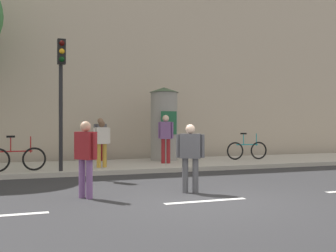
# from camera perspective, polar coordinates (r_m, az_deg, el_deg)

# --- Properties ---
(ground_plane) EXTENTS (80.00, 80.00, 0.00)m
(ground_plane) POSITION_cam_1_polar(r_m,az_deg,el_deg) (8.64, 5.23, -10.26)
(ground_plane) COLOR #2B2B2D
(sidewalk_curb) EXTENTS (36.00, 4.00, 0.15)m
(sidewalk_curb) POSITION_cam_1_polar(r_m,az_deg,el_deg) (15.19, -6.38, -5.47)
(sidewalk_curb) COLOR #B2ADA3
(sidewalk_curb) RESTS_ON ground_plane
(lane_markings) EXTENTS (25.80, 0.16, 0.01)m
(lane_markings) POSITION_cam_1_polar(r_m,az_deg,el_deg) (8.64, 5.23, -10.24)
(lane_markings) COLOR silver
(lane_markings) RESTS_ON ground_plane
(building_backdrop) EXTENTS (36.00, 5.00, 10.16)m
(building_backdrop) POSITION_cam_1_polar(r_m,az_deg,el_deg) (20.31, -9.90, 10.12)
(building_backdrop) COLOR #B7A893
(building_backdrop) RESTS_ON ground_plane
(traffic_light) EXTENTS (0.24, 0.45, 4.00)m
(traffic_light) POSITION_cam_1_polar(r_m,az_deg,el_deg) (13.03, -14.49, 5.85)
(traffic_light) COLOR black
(traffic_light) RESTS_ON sidewalk_curb
(poster_column) EXTENTS (1.18, 1.18, 2.91)m
(poster_column) POSITION_cam_1_polar(r_m,az_deg,el_deg) (16.52, -0.55, 0.37)
(poster_column) COLOR gray
(poster_column) RESTS_ON sidewalk_curb
(pedestrian_with_backpack) EXTENTS (0.59, 0.43, 1.58)m
(pedestrian_with_backpack) POSITION_cam_1_polar(r_m,az_deg,el_deg) (9.54, 3.09, -3.67)
(pedestrian_with_backpack) COLOR #4C4C51
(pedestrian_with_backpack) RESTS_ON ground_plane
(pedestrian_in_red_top) EXTENTS (0.45, 0.55, 1.64)m
(pedestrian_in_red_top) POSITION_cam_1_polar(r_m,az_deg,el_deg) (8.99, -11.27, -3.65)
(pedestrian_in_red_top) COLOR #724C84
(pedestrian_in_red_top) RESTS_ON ground_plane
(pedestrian_with_bag) EXTENTS (0.56, 0.37, 1.68)m
(pedestrian_with_bag) POSITION_cam_1_polar(r_m,az_deg,el_deg) (16.45, -9.29, -1.34)
(pedestrian_with_bag) COLOR maroon
(pedestrian_with_bag) RESTS_ON sidewalk_curb
(pedestrian_in_dark_shirt) EXTENTS (0.58, 0.29, 1.55)m
(pedestrian_in_dark_shirt) POSITION_cam_1_polar(r_m,az_deg,el_deg) (13.93, -9.11, -1.98)
(pedestrian_in_dark_shirt) COLOR #B78C33
(pedestrian_in_dark_shirt) RESTS_ON sidewalk_curb
(pedestrian_in_light_jacket) EXTENTS (0.52, 0.48, 1.78)m
(pedestrian_in_light_jacket) POSITION_cam_1_polar(r_m,az_deg,el_deg) (15.25, -0.30, -1.18)
(pedestrian_in_light_jacket) COLOR maroon
(pedestrian_in_light_jacket) RESTS_ON sidewalk_curb
(bicycle_leaning) EXTENTS (1.77, 0.23, 1.09)m
(bicycle_leaning) POSITION_cam_1_polar(r_m,az_deg,el_deg) (17.23, 10.82, -3.26)
(bicycle_leaning) COLOR black
(bicycle_leaning) RESTS_ON sidewalk_curb
(bicycle_upright) EXTENTS (1.77, 0.22, 1.09)m
(bicycle_upright) POSITION_cam_1_polar(r_m,az_deg,el_deg) (13.42, -20.16, -4.23)
(bicycle_upright) COLOR black
(bicycle_upright) RESTS_ON sidewalk_curb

